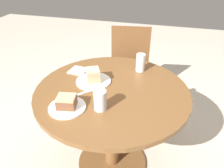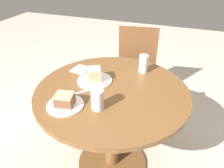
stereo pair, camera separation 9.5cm
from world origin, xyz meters
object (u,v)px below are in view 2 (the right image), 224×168
at_px(glass_lemonade, 97,100).
at_px(cake_slice_far, 65,99).
at_px(plate_far, 65,105).
at_px(chair, 136,68).
at_px(glass_water, 143,65).
at_px(cake_slice_near, 94,74).
at_px(plate_near, 95,80).

bearing_deg(glass_lemonade, cake_slice_far, -166.81).
bearing_deg(cake_slice_far, plate_far, 0.00).
bearing_deg(cake_slice_far, chair, 82.27).
bearing_deg(plate_far, glass_water, 59.59).
height_order(plate_far, cake_slice_near, cake_slice_near).
relative_size(glass_lemonade, glass_water, 0.91).
height_order(cake_slice_near, glass_water, glass_water).
height_order(plate_far, glass_lemonade, glass_lemonade).
xyz_separation_m(plate_near, glass_water, (0.28, 0.25, 0.05)).
xyz_separation_m(chair, plate_near, (-0.10, -0.80, 0.28)).
height_order(chair, plate_near, chair).
relative_size(cake_slice_far, glass_lemonade, 0.97).
height_order(plate_far, glass_water, glass_water).
distance_m(plate_far, glass_water, 0.66).
bearing_deg(glass_lemonade, glass_water, 74.45).
xyz_separation_m(plate_near, cake_slice_near, (0.00, 0.00, 0.05)).
distance_m(plate_near, cake_slice_far, 0.32).
height_order(cake_slice_near, glass_lemonade, glass_lemonade).
bearing_deg(glass_lemonade, plate_near, 116.88).
bearing_deg(plate_near, cake_slice_near, 14.04).
bearing_deg(plate_far, cake_slice_far, 180.00).
bearing_deg(glass_lemonade, cake_slice_near, 116.88).
height_order(cake_slice_far, glass_lemonade, glass_lemonade).
xyz_separation_m(chair, cake_slice_far, (-0.15, -1.11, 0.32)).
bearing_deg(cake_slice_near, chair, 82.63).
bearing_deg(cake_slice_near, cake_slice_far, -98.62).
bearing_deg(plate_far, plate_near, 81.38).
distance_m(plate_near, glass_water, 0.38).
relative_size(plate_far, cake_slice_near, 1.70).
relative_size(chair, plate_far, 3.93).
bearing_deg(chair, cake_slice_near, -106.16).
relative_size(plate_near, glass_water, 1.81).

